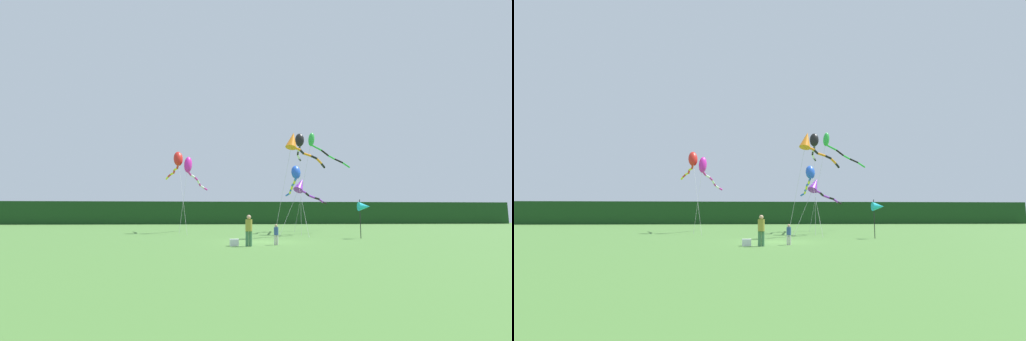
{
  "view_description": "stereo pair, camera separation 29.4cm",
  "coord_description": "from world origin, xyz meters",
  "views": [
    {
      "loc": [
        -2.17,
        -23.25,
        1.81
      ],
      "look_at": [
        0.0,
        6.0,
        5.56
      ],
      "focal_mm": 24.27,
      "sensor_mm": 36.0,
      "label": 1
    },
    {
      "loc": [
        -1.87,
        -23.27,
        1.81
      ],
      "look_at": [
        0.0,
        6.0,
        5.56
      ],
      "focal_mm": 24.27,
      "sensor_mm": 36.0,
      "label": 2
    }
  ],
  "objects": [
    {
      "name": "kite_red",
      "position": [
        -7.64,
        12.44,
        7.34
      ],
      "size": [
        3.56,
        8.22,
        8.39
      ],
      "color": "#B2B2B2",
      "rests_on": "ground"
    },
    {
      "name": "person_adult",
      "position": [
        -1.09,
        -3.06,
        1.0
      ],
      "size": [
        0.39,
        0.39,
        1.79
      ],
      "color": "#3F724C",
      "rests_on": "ground"
    },
    {
      "name": "kite_green",
      "position": [
        7.76,
        15.33,
        9.85
      ],
      "size": [
        8.15,
        5.39,
        11.17
      ],
      "color": "#B2B2B2",
      "rests_on": "ground"
    },
    {
      "name": "distant_treeline",
      "position": [
        0.0,
        45.0,
        2.14
      ],
      "size": [
        108.0,
        3.53,
        4.28
      ],
      "primitive_type": "cube",
      "color": "#193D19",
      "rests_on": "ground"
    },
    {
      "name": "ground_plane",
      "position": [
        0.0,
        0.0,
        0.0
      ],
      "size": [
        120.0,
        120.0,
        0.0
      ],
      "primitive_type": "plane",
      "color": "#477533"
    },
    {
      "name": "person_child",
      "position": [
        0.6,
        -2.29,
        0.69
      ],
      "size": [
        0.27,
        0.27,
        1.24
      ],
      "color": "silver",
      "rests_on": "ground"
    },
    {
      "name": "kite_blue",
      "position": [
        4.05,
        9.63,
        5.5
      ],
      "size": [
        0.98,
        11.45,
        6.58
      ],
      "color": "#B2B2B2",
      "rests_on": "ground"
    },
    {
      "name": "kite_magenta",
      "position": [
        -6.38,
        12.51,
        6.61
      ],
      "size": [
        2.16,
        7.7,
        7.77
      ],
      "color": "#B2B2B2",
      "rests_on": "ground"
    },
    {
      "name": "kite_black",
      "position": [
        5.0,
        11.86,
        9.36
      ],
      "size": [
        1.81,
        8.23,
        10.33
      ],
      "color": "#B2B2B2",
      "rests_on": "ground"
    },
    {
      "name": "banner_flag_pole",
      "position": [
        8.15,
        2.9,
        2.41
      ],
      "size": [
        0.9,
        0.7,
        2.96
      ],
      "color": "black",
      "rests_on": "ground"
    },
    {
      "name": "cooler_box",
      "position": [
        -1.92,
        -2.75,
        0.2
      ],
      "size": [
        0.52,
        0.42,
        0.4
      ],
      "primitive_type": "cube",
      "color": "silver",
      "rests_on": "ground"
    },
    {
      "name": "kite_purple",
      "position": [
        4.53,
        8.5,
        4.41
      ],
      "size": [
        5.76,
        5.82,
        5.39
      ],
      "color": "#B2B2B2",
      "rests_on": "ground"
    },
    {
      "name": "kite_orange",
      "position": [
        3.2,
        4.75,
        7.76
      ],
      "size": [
        5.69,
        6.05,
        8.74
      ],
      "color": "#B2B2B2",
      "rests_on": "ground"
    }
  ]
}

